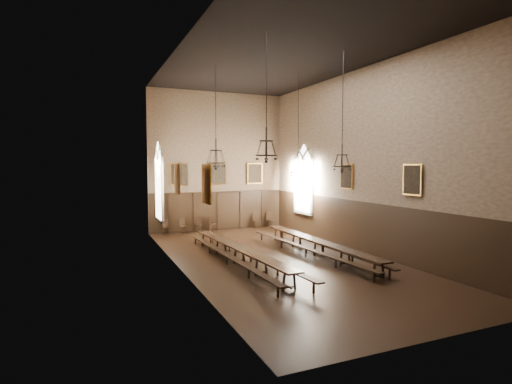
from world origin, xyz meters
TOP-DOWN VIEW (x-y plane):
  - floor at (0.00, 0.00)m, footprint 9.00×18.00m
  - ceiling at (0.00, 0.00)m, footprint 9.00×18.00m
  - wall_back at (0.00, 9.01)m, footprint 9.00×0.02m
  - wall_front at (0.00, -9.01)m, footprint 9.00×0.02m
  - wall_left at (-4.51, 0.00)m, footprint 0.02×18.00m
  - wall_right at (4.51, 0.00)m, footprint 0.02×18.00m
  - wainscot_panelling at (0.00, 0.00)m, footprint 9.00×18.00m
  - table_left at (-1.91, 0.07)m, footprint 1.23×9.36m
  - table_right at (2.09, -0.03)m, footprint 0.68×9.35m
  - bench_left_outer at (-2.48, 0.07)m, footprint 0.64×10.22m
  - bench_left_inner at (-1.35, 0.09)m, footprint 0.98×10.50m
  - bench_right_inner at (1.40, -0.03)m, footprint 0.85×9.82m
  - bench_right_outer at (2.51, 0.20)m, footprint 0.38×10.10m
  - chair_0 at (-3.51, 8.54)m, footprint 0.41×0.41m
  - chair_1 at (-2.45, 8.48)m, footprint 0.53×0.53m
  - chair_2 at (-1.46, 8.57)m, footprint 0.49×0.49m
  - chair_3 at (-0.49, 8.54)m, footprint 0.44×0.44m
  - chair_6 at (2.58, 8.57)m, footprint 0.46×0.46m
  - chair_7 at (3.61, 8.59)m, footprint 0.51×0.51m
  - chandelier_back_left at (-2.29, 2.10)m, footprint 0.93×0.93m
  - chandelier_back_right at (2.20, 2.19)m, footprint 0.87×0.87m
  - chandelier_front_left at (-2.00, -2.99)m, footprint 0.81×0.81m
  - chandelier_front_right at (1.89, -2.09)m, footprint 0.75×0.75m
  - portrait_back_0 at (-2.60, 8.88)m, footprint 1.10×0.12m
  - portrait_back_1 at (0.00, 8.88)m, footprint 1.10×0.12m
  - portrait_back_2 at (2.60, 8.88)m, footprint 1.10×0.12m
  - portrait_left_0 at (-4.38, 1.00)m, footprint 0.12×1.00m
  - portrait_left_1 at (-4.38, -3.50)m, footprint 0.12×1.00m
  - portrait_right_0 at (4.38, 1.00)m, footprint 0.12×1.00m
  - portrait_right_1 at (4.38, -3.50)m, footprint 0.12×1.00m
  - window_right at (4.43, 5.50)m, footprint 0.20×2.20m
  - window_left at (-4.43, 5.50)m, footprint 0.20×2.20m

SIDE VIEW (x-z plane):
  - floor at x=0.00m, z-range -0.02..0.00m
  - chair_0 at x=-3.51m, z-range -0.18..0.72m
  - bench_right_inner at x=1.40m, z-range 0.06..0.50m
  - bench_right_outer at x=2.51m, z-range 0.06..0.52m
  - chair_3 at x=-0.49m, z-range -0.19..0.77m
  - chair_1 at x=-2.45m, z-range -0.19..0.77m
  - bench_left_outer at x=-2.48m, z-range 0.06..0.52m
  - chair_2 at x=-1.46m, z-range -0.19..0.79m
  - chair_6 at x=2.58m, z-range -0.20..0.79m
  - bench_left_inner at x=-1.35m, z-range 0.06..0.54m
  - chair_7 at x=3.61m, z-range -0.20..0.82m
  - table_left at x=-1.91m, z-range 0.00..0.73m
  - table_right at x=2.09m, z-range 0.00..0.73m
  - wainscot_panelling at x=0.00m, z-range 0.00..2.50m
  - window_right at x=4.43m, z-range 1.10..5.70m
  - window_left at x=-4.43m, z-range 1.10..5.70m
  - portrait_back_0 at x=-2.60m, z-range 3.00..4.40m
  - portrait_back_1 at x=0.00m, z-range 3.00..4.40m
  - portrait_back_2 at x=2.60m, z-range 3.00..4.40m
  - portrait_left_0 at x=-4.38m, z-range 3.05..4.35m
  - portrait_left_1 at x=-4.38m, z-range 3.05..4.35m
  - portrait_right_0 at x=4.38m, z-range 3.05..4.35m
  - portrait_right_1 at x=4.38m, z-range 3.05..4.35m
  - chandelier_back_right at x=2.20m, z-range 1.59..6.86m
  - wall_back at x=0.00m, z-range 0.00..9.00m
  - wall_front at x=0.00m, z-range 0.00..9.00m
  - wall_left at x=-4.51m, z-range 0.00..9.00m
  - wall_right at x=4.51m, z-range 0.00..9.00m
  - chandelier_front_right at x=1.89m, z-range 2.16..7.06m
  - chandelier_back_left at x=-2.29m, z-range 2.29..7.07m
  - chandelier_front_left at x=-2.00m, z-range 2.72..7.21m
  - ceiling at x=0.00m, z-range 9.00..9.02m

